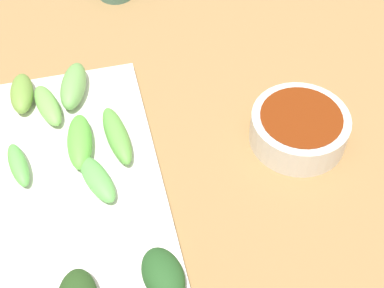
{
  "coord_description": "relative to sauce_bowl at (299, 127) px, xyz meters",
  "views": [
    {
      "loc": [
        0.1,
        0.43,
        0.56
      ],
      "look_at": [
        0.0,
        0.02,
        0.05
      ],
      "focal_mm": 51.62,
      "sensor_mm": 36.0,
      "label": 1
    }
  ],
  "objects": [
    {
      "name": "broccoli_stalk_3",
      "position": [
        0.33,
        -0.14,
        0.0
      ],
      "size": [
        0.03,
        0.07,
        0.03
      ],
      "primitive_type": "ellipsoid",
      "rotation": [
        0.0,
        0.0,
        -0.06
      ],
      "color": "#719F40",
      "rests_on": "serving_plate"
    },
    {
      "name": "sauce_bowl",
      "position": [
        0.0,
        0.0,
        0.0
      ],
      "size": [
        0.12,
        0.12,
        0.04
      ],
      "color": "silver",
      "rests_on": "tabletop"
    },
    {
      "name": "broccoli_leafy_8",
      "position": [
        0.2,
        0.16,
        0.0
      ],
      "size": [
        0.05,
        0.07,
        0.03
      ],
      "primitive_type": "ellipsoid",
      "rotation": [
        0.0,
        0.0,
        0.16
      ],
      "color": "#265424",
      "rests_on": "serving_plate"
    },
    {
      "name": "broccoli_stalk_6",
      "position": [
        0.34,
        -0.02,
        -0.0
      ],
      "size": [
        0.03,
        0.07,
        0.02
      ],
      "primitive_type": "ellipsoid",
      "rotation": [
        0.0,
        0.0,
        0.19
      ],
      "color": "#62BB52",
      "rests_on": "serving_plate"
    },
    {
      "name": "tabletop",
      "position": [
        0.13,
        -0.02,
        -0.03
      ],
      "size": [
        2.1,
        2.1,
        0.02
      ],
      "primitive_type": "cube",
      "color": "olive",
      "rests_on": "ground"
    },
    {
      "name": "broccoli_stalk_0",
      "position": [
        0.27,
        -0.04,
        0.0
      ],
      "size": [
        0.04,
        0.09,
        0.03
      ],
      "primitive_type": "ellipsoid",
      "rotation": [
        0.0,
        0.0,
        -0.1
      ],
      "color": "#5FBC42",
      "rests_on": "serving_plate"
    },
    {
      "name": "serving_plate",
      "position": [
        0.27,
        0.0,
        -0.02
      ],
      "size": [
        0.19,
        0.35,
        0.01
      ],
      "primitive_type": "cube",
      "color": "white",
      "rests_on": "tabletop"
    },
    {
      "name": "broccoli_stalk_1",
      "position": [
        0.26,
        -0.13,
        0.0
      ],
      "size": [
        0.05,
        0.09,
        0.03
      ],
      "primitive_type": "ellipsoid",
      "rotation": [
        0.0,
        0.0,
        -0.26
      ],
      "color": "#6EAC56",
      "rests_on": "serving_plate"
    },
    {
      "name": "broccoli_stalk_7",
      "position": [
        0.22,
        -0.04,
        0.0
      ],
      "size": [
        0.04,
        0.1,
        0.02
      ],
      "primitive_type": "ellipsoid",
      "rotation": [
        0.0,
        0.0,
        0.12
      ],
      "color": "#62AD46",
      "rests_on": "serving_plate"
    },
    {
      "name": "broccoli_stalk_2",
      "position": [
        0.25,
        0.02,
        -0.0
      ],
      "size": [
        0.05,
        0.08,
        0.02
      ],
      "primitive_type": "ellipsoid",
      "rotation": [
        0.0,
        0.0,
        0.33
      ],
      "color": "#61B354",
      "rests_on": "serving_plate"
    },
    {
      "name": "broccoli_stalk_5",
      "position": [
        0.3,
        -0.11,
        0.0
      ],
      "size": [
        0.04,
        0.08,
        0.02
      ],
      "primitive_type": "ellipsoid",
      "rotation": [
        0.0,
        0.0,
        0.24
      ],
      "color": "#75B654",
      "rests_on": "serving_plate"
    }
  ]
}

